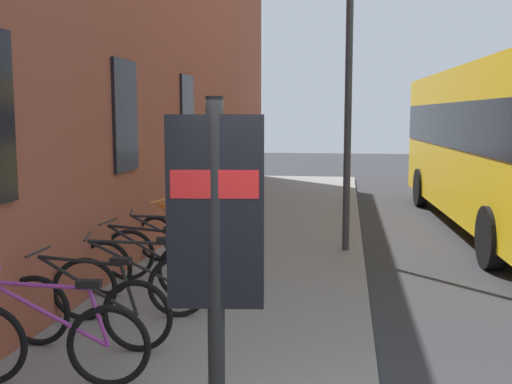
{
  "coord_description": "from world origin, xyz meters",
  "views": [
    {
      "loc": [
        -3.06,
        0.32,
        2.42
      ],
      "look_at": [
        2.93,
        1.2,
        1.66
      ],
      "focal_mm": 43.26,
      "sensor_mm": 36.0,
      "label": 1
    }
  ],
  "objects_px": {
    "bicycle_by_door": "(133,285)",
    "city_bus": "(509,139)",
    "street_lamp": "(349,76)",
    "bicycle_end_of_row": "(48,342)",
    "bicycle_under_window": "(87,310)",
    "bicycle_mid_rack": "(186,239)",
    "bicycle_nearest_sign": "(145,268)",
    "bicycle_far_end": "(167,252)",
    "transit_info_sign": "(216,239)"
  },
  "relations": [
    {
      "from": "bicycle_nearest_sign",
      "to": "bicycle_mid_rack",
      "type": "distance_m",
      "value": 1.82
    },
    {
      "from": "bicycle_nearest_sign",
      "to": "bicycle_far_end",
      "type": "xyz_separation_m",
      "value": [
        0.94,
        -0.01,
        -0.0
      ]
    },
    {
      "from": "bicycle_under_window",
      "to": "bicycle_mid_rack",
      "type": "height_order",
      "value": "same"
    },
    {
      "from": "bicycle_by_door",
      "to": "street_lamp",
      "type": "bearing_deg",
      "value": -30.83
    },
    {
      "from": "bicycle_mid_rack",
      "to": "transit_info_sign",
      "type": "relative_size",
      "value": 0.72
    },
    {
      "from": "bicycle_far_end",
      "to": "city_bus",
      "type": "xyz_separation_m",
      "value": [
        5.14,
        -5.78,
        1.41
      ]
    },
    {
      "from": "transit_info_sign",
      "to": "city_bus",
      "type": "bearing_deg",
      "value": -22.05
    },
    {
      "from": "bicycle_end_of_row",
      "to": "street_lamp",
      "type": "height_order",
      "value": "street_lamp"
    },
    {
      "from": "bicycle_far_end",
      "to": "bicycle_mid_rack",
      "type": "relative_size",
      "value": 0.99
    },
    {
      "from": "bicycle_under_window",
      "to": "transit_info_sign",
      "type": "relative_size",
      "value": 0.74
    },
    {
      "from": "bicycle_end_of_row",
      "to": "transit_info_sign",
      "type": "xyz_separation_m",
      "value": [
        -1.33,
        -1.74,
        1.21
      ]
    },
    {
      "from": "street_lamp",
      "to": "bicycle_far_end",
      "type": "bearing_deg",
      "value": 132.22
    },
    {
      "from": "bicycle_by_door",
      "to": "city_bus",
      "type": "relative_size",
      "value": 0.16
    },
    {
      "from": "bicycle_mid_rack",
      "to": "city_bus",
      "type": "distance_m",
      "value": 7.29
    },
    {
      "from": "city_bus",
      "to": "street_lamp",
      "type": "distance_m",
      "value": 4.53
    },
    {
      "from": "transit_info_sign",
      "to": "bicycle_far_end",
      "type": "bearing_deg",
      "value": 19.74
    },
    {
      "from": "bicycle_under_window",
      "to": "bicycle_mid_rack",
      "type": "relative_size",
      "value": 1.02
    },
    {
      "from": "bicycle_end_of_row",
      "to": "city_bus",
      "type": "height_order",
      "value": "city_bus"
    },
    {
      "from": "city_bus",
      "to": "bicycle_far_end",
      "type": "bearing_deg",
      "value": 131.66
    },
    {
      "from": "bicycle_under_window",
      "to": "bicycle_nearest_sign",
      "type": "height_order",
      "value": "same"
    },
    {
      "from": "bicycle_under_window",
      "to": "bicycle_by_door",
      "type": "height_order",
      "value": "same"
    },
    {
      "from": "transit_info_sign",
      "to": "city_bus",
      "type": "xyz_separation_m",
      "value": [
        9.98,
        -4.04,
        0.2
      ]
    },
    {
      "from": "transit_info_sign",
      "to": "street_lamp",
      "type": "relative_size",
      "value": 0.49
    },
    {
      "from": "bicycle_by_door",
      "to": "bicycle_nearest_sign",
      "type": "distance_m",
      "value": 0.79
    },
    {
      "from": "bicycle_far_end",
      "to": "bicycle_end_of_row",
      "type": "bearing_deg",
      "value": 179.98
    },
    {
      "from": "city_bus",
      "to": "street_lamp",
      "type": "bearing_deg",
      "value": 131.24
    },
    {
      "from": "bicycle_nearest_sign",
      "to": "bicycle_far_end",
      "type": "height_order",
      "value": "same"
    },
    {
      "from": "bicycle_far_end",
      "to": "transit_info_sign",
      "type": "distance_m",
      "value": 5.28
    },
    {
      "from": "transit_info_sign",
      "to": "city_bus",
      "type": "distance_m",
      "value": 10.77
    },
    {
      "from": "bicycle_far_end",
      "to": "street_lamp",
      "type": "distance_m",
      "value": 4.21
    },
    {
      "from": "bicycle_under_window",
      "to": "city_bus",
      "type": "xyz_separation_m",
      "value": [
        7.79,
        -5.81,
        1.41
      ]
    },
    {
      "from": "transit_info_sign",
      "to": "street_lamp",
      "type": "height_order",
      "value": "street_lamp"
    },
    {
      "from": "bicycle_end_of_row",
      "to": "bicycle_under_window",
      "type": "distance_m",
      "value": 0.86
    },
    {
      "from": "bicycle_end_of_row",
      "to": "bicycle_under_window",
      "type": "height_order",
      "value": "same"
    },
    {
      "from": "transit_info_sign",
      "to": "bicycle_nearest_sign",
      "type": "bearing_deg",
      "value": 24.1
    },
    {
      "from": "transit_info_sign",
      "to": "city_bus",
      "type": "relative_size",
      "value": 0.23
    },
    {
      "from": "bicycle_by_door",
      "to": "transit_info_sign",
      "type": "bearing_deg",
      "value": -152.5
    },
    {
      "from": "bicycle_end_of_row",
      "to": "transit_info_sign",
      "type": "distance_m",
      "value": 2.5
    },
    {
      "from": "bicycle_end_of_row",
      "to": "bicycle_mid_rack",
      "type": "distance_m",
      "value": 4.39
    },
    {
      "from": "bicycle_end_of_row",
      "to": "bicycle_far_end",
      "type": "distance_m",
      "value": 3.51
    },
    {
      "from": "bicycle_far_end",
      "to": "city_bus",
      "type": "bearing_deg",
      "value": -48.34
    },
    {
      "from": "street_lamp",
      "to": "bicycle_end_of_row",
      "type": "bearing_deg",
      "value": 156.7
    },
    {
      "from": "bicycle_nearest_sign",
      "to": "city_bus",
      "type": "bearing_deg",
      "value": -43.59
    },
    {
      "from": "bicycle_under_window",
      "to": "bicycle_mid_rack",
      "type": "distance_m",
      "value": 3.53
    },
    {
      "from": "bicycle_by_door",
      "to": "city_bus",
      "type": "xyz_separation_m",
      "value": [
        6.86,
        -5.67,
        1.41
      ]
    },
    {
      "from": "bicycle_end_of_row",
      "to": "street_lamp",
      "type": "distance_m",
      "value": 6.77
    },
    {
      "from": "bicycle_far_end",
      "to": "street_lamp",
      "type": "height_order",
      "value": "street_lamp"
    },
    {
      "from": "street_lamp",
      "to": "bicycle_mid_rack",
      "type": "bearing_deg",
      "value": 119.36
    },
    {
      "from": "bicycle_nearest_sign",
      "to": "bicycle_far_end",
      "type": "relative_size",
      "value": 1.03
    },
    {
      "from": "bicycle_end_of_row",
      "to": "street_lamp",
      "type": "bearing_deg",
      "value": -23.3
    }
  ]
}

